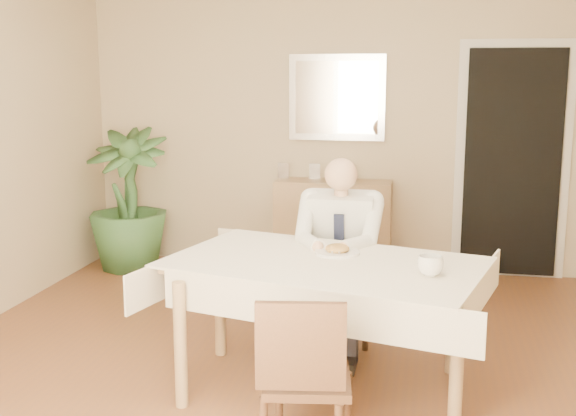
% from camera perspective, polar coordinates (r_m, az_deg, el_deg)
% --- Properties ---
extents(room, '(5.00, 5.02, 2.60)m').
position_cam_1_polar(room, '(4.09, -0.96, 3.91)').
color(room, brown).
rests_on(room, ground).
extents(window, '(1.34, 0.04, 1.44)m').
position_cam_1_polar(window, '(1.76, -18.22, -1.07)').
color(window, silver).
rests_on(window, room).
extents(doorway, '(0.96, 0.07, 2.10)m').
position_cam_1_polar(doorway, '(6.51, 17.28, 3.38)').
color(doorway, silver).
rests_on(doorway, ground).
extents(mirror, '(0.86, 0.04, 0.76)m').
position_cam_1_polar(mirror, '(6.49, 3.88, 8.70)').
color(mirror, silver).
rests_on(mirror, room).
extents(dining_table, '(1.96, 1.43, 0.75)m').
position_cam_1_polar(dining_table, '(4.03, 2.90, -5.38)').
color(dining_table, '#94724A').
rests_on(dining_table, ground).
extents(chair_far, '(0.47, 0.47, 0.90)m').
position_cam_1_polar(chair_far, '(4.92, 4.39, -4.35)').
color(chair_far, '#3D2314').
rests_on(chair_far, ground).
extents(chair_near, '(0.45, 0.45, 0.83)m').
position_cam_1_polar(chair_near, '(3.30, 1.32, -12.97)').
color(chair_near, '#3D2314').
rests_on(chair_near, ground).
extents(seated_man, '(0.48, 0.72, 1.24)m').
position_cam_1_polar(seated_man, '(4.59, 3.99, -3.06)').
color(seated_man, white).
rests_on(seated_man, ground).
extents(plate, '(0.26, 0.26, 0.02)m').
position_cam_1_polar(plate, '(4.17, 3.91, -3.51)').
color(plate, white).
rests_on(plate, dining_table).
extents(food, '(0.14, 0.14, 0.06)m').
position_cam_1_polar(food, '(4.17, 3.91, -3.22)').
color(food, brown).
rests_on(food, dining_table).
extents(knife, '(0.01, 0.13, 0.01)m').
position_cam_1_polar(knife, '(4.11, 4.36, -3.51)').
color(knife, silver).
rests_on(knife, dining_table).
extents(fork, '(0.01, 0.13, 0.01)m').
position_cam_1_polar(fork, '(4.12, 3.25, -3.46)').
color(fork, silver).
rests_on(fork, dining_table).
extents(coffee_mug, '(0.16, 0.16, 0.10)m').
position_cam_1_polar(coffee_mug, '(3.79, 11.18, -4.49)').
color(coffee_mug, white).
rests_on(coffee_mug, dining_table).
extents(sideboard, '(1.03, 0.35, 0.82)m').
position_cam_1_polar(sideboard, '(6.49, 3.58, -1.44)').
color(sideboard, '#94724A').
rests_on(sideboard, ground).
extents(photo_frame_left, '(0.10, 0.02, 0.14)m').
position_cam_1_polar(photo_frame_left, '(6.54, -0.36, 2.97)').
color(photo_frame_left, silver).
rests_on(photo_frame_left, sideboard).
extents(photo_frame_center, '(0.10, 0.02, 0.14)m').
position_cam_1_polar(photo_frame_center, '(6.51, 2.13, 2.92)').
color(photo_frame_center, silver).
rests_on(photo_frame_center, sideboard).
extents(photo_frame_right, '(0.10, 0.02, 0.14)m').
position_cam_1_polar(photo_frame_right, '(6.39, 4.92, 2.74)').
color(photo_frame_right, silver).
rests_on(photo_frame_right, sideboard).
extents(potted_palm, '(0.75, 0.75, 1.28)m').
position_cam_1_polar(potted_palm, '(6.67, -12.51, 0.66)').
color(potted_palm, '#2B5026').
rests_on(potted_palm, ground).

